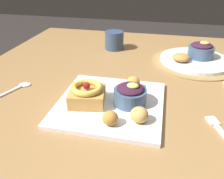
# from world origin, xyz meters

# --- Properties ---
(dining_table) EXTENTS (1.25, 1.08, 0.73)m
(dining_table) POSITION_xyz_m (0.00, 0.00, 0.64)
(dining_table) COLOR olive
(dining_table) RESTS_ON ground_plane
(woven_placemat) EXTENTS (0.34, 0.34, 0.00)m
(woven_placemat) POSITION_xyz_m (0.18, 0.17, 0.73)
(woven_placemat) COLOR #997A47
(woven_placemat) RESTS_ON dining_table
(front_plate) EXTENTS (0.29, 0.29, 0.01)m
(front_plate) POSITION_xyz_m (-0.08, -0.21, 0.74)
(front_plate) COLOR white
(front_plate) RESTS_ON dining_table
(cake_slice) EXTENTS (0.11, 0.10, 0.06)m
(cake_slice) POSITION_xyz_m (-0.14, -0.23, 0.77)
(cake_slice) COLOR #C68E47
(cake_slice) RESTS_ON front_plate
(berry_ramekin) EXTENTS (0.09, 0.09, 0.07)m
(berry_ramekin) POSITION_xyz_m (-0.02, -0.21, 0.77)
(berry_ramekin) COLOR #3D5675
(berry_ramekin) RESTS_ON front_plate
(fritter_front) EXTENTS (0.04, 0.04, 0.04)m
(fritter_front) POSITION_xyz_m (-0.03, -0.12, 0.76)
(fritter_front) COLOR gold
(fritter_front) RESTS_ON front_plate
(fritter_middle) EXTENTS (0.04, 0.04, 0.04)m
(fritter_middle) POSITION_xyz_m (0.01, -0.28, 0.76)
(fritter_middle) COLOR tan
(fritter_middle) RESTS_ON front_plate
(fritter_back) EXTENTS (0.04, 0.04, 0.04)m
(fritter_back) POSITION_xyz_m (-0.05, -0.31, 0.76)
(fritter_back) COLOR #BC7F38
(fritter_back) RESTS_ON front_plate
(back_plate) EXTENTS (0.27, 0.27, 0.01)m
(back_plate) POSITION_xyz_m (0.18, 0.17, 0.74)
(back_plate) COLOR white
(back_plate) RESTS_ON woven_placemat
(back_ramekin) EXTENTS (0.10, 0.10, 0.07)m
(back_ramekin) POSITION_xyz_m (0.20, 0.19, 0.78)
(back_ramekin) COLOR #3D5675
(back_ramekin) RESTS_ON back_plate
(back_pastry) EXTENTS (0.07, 0.07, 0.03)m
(back_pastry) POSITION_xyz_m (0.12, 0.13, 0.76)
(back_pastry) COLOR #B77F3D
(back_pastry) RESTS_ON back_plate
(fork) EXTENTS (0.06, 0.12, 0.00)m
(fork) POSITION_xyz_m (0.21, -0.26, 0.73)
(fork) COLOR silver
(fork) RESTS_ON dining_table
(spoon) EXTENTS (0.06, 0.12, 0.00)m
(spoon) POSITION_xyz_m (-0.39, -0.18, 0.73)
(spoon) COLOR silver
(spoon) RESTS_ON dining_table
(coffee_mug) EXTENTS (0.08, 0.08, 0.08)m
(coffee_mug) POSITION_xyz_m (-0.17, 0.26, 0.77)
(coffee_mug) COLOR #334766
(coffee_mug) RESTS_ON dining_table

